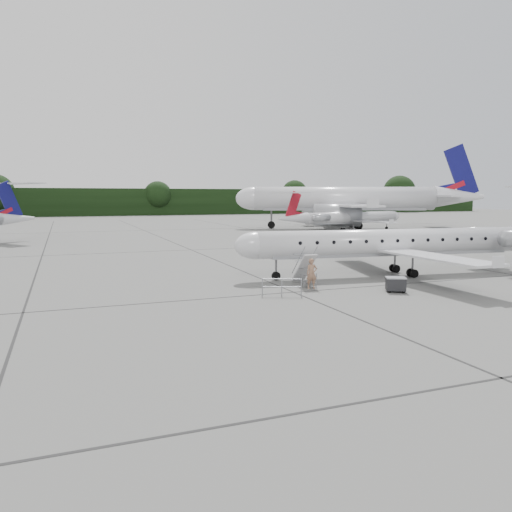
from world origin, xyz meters
name	(u,v)px	position (x,y,z in m)	size (l,w,h in m)	color
ground	(417,294)	(0.00, 0.00, 0.00)	(320.00, 320.00, 0.00)	#5F5F5D
treeline	(130,202)	(0.00, 130.00, 4.00)	(260.00, 4.00, 8.00)	black
main_regional_jet	(393,229)	(2.94, 6.43, 3.31)	(25.80, 18.58, 6.62)	silver
airstair	(304,269)	(-4.72, 5.14, 1.04)	(0.85, 2.40, 2.07)	silver
passenger	(312,274)	(-4.88, 3.80, 0.93)	(0.68, 0.45, 1.86)	#91674F
safety_railing	(282,288)	(-7.58, 2.25, 0.50)	(2.20, 0.08, 1.00)	gray
baggage_cart	(396,284)	(-0.76, 1.02, 0.47)	(1.09, 0.88, 0.94)	black
bg_narrowbody	(344,187)	(27.43, 53.76, 7.29)	(40.63, 29.25, 14.59)	silver
bg_regional_right	(352,212)	(24.25, 45.81, 3.17)	(24.14, 17.38, 6.33)	silver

